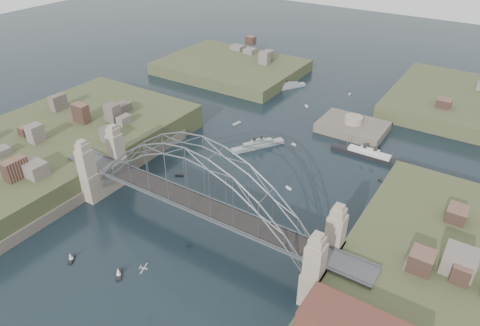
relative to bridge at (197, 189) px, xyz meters
The scene contains 20 objects.
ground 12.32m from the bridge, ahead, with size 500.00×500.00×0.00m, color black.
bridge is the anchor object (origin of this frame).
shore_west 58.25m from the bridge, behind, with size 50.50×90.00×12.00m.
headland_nw 110.41m from the bridge, 120.07° to the left, with size 60.00×45.00×9.00m, color #404627.
fort_island 72.14m from the bridge, 80.27° to the left, with size 22.00×16.00×9.40m.
naval_cruiser_near 45.05m from the bridge, 102.18° to the left, with size 11.80×16.35×5.38m.
naval_cruiser_far 96.01m from the bridge, 104.62° to the left, with size 9.69×14.60×5.27m.
ocean_liner 61.25m from the bridge, 67.87° to the left, with size 23.52×3.23×5.77m.
aeroplane 21.99m from the bridge, 81.67° to the right, with size 1.68×2.94×0.44m.
small_boat_a 28.19m from the bridge, 140.47° to the left, with size 2.55×1.87×0.45m.
small_boat_b 31.66m from the bridge, 70.51° to the left, with size 2.06×1.30×0.45m.
small_boat_c 24.32m from the bridge, 105.37° to the right, with size 3.17×3.30×2.38m.
small_boat_d 55.55m from the bridge, 56.15° to the left, with size 2.29×1.49×0.45m.
small_boat_e 59.38m from the bridge, 114.40° to the left, with size 1.76×3.64×0.45m.
small_boat_f 51.59m from the bridge, 90.21° to the left, with size 1.58×0.84×1.43m.
small_boat_h 81.04m from the bridge, 97.01° to the left, with size 1.83×1.71×1.43m.
small_boat_i 36.15m from the bridge, 15.38° to the left, with size 2.75×1.03×0.45m.
small_boat_j 31.43m from the bridge, 127.61° to the right, with size 2.38×2.85×2.38m.
small_boat_k 100.80m from the bridge, 90.14° to the left, with size 0.67×1.70×0.45m.
small_boat_l 55.76m from the bridge, 147.05° to the left, with size 2.68×2.76×0.45m.
Camera 1 is at (51.84, -61.74, 68.99)m, focal length 32.48 mm.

